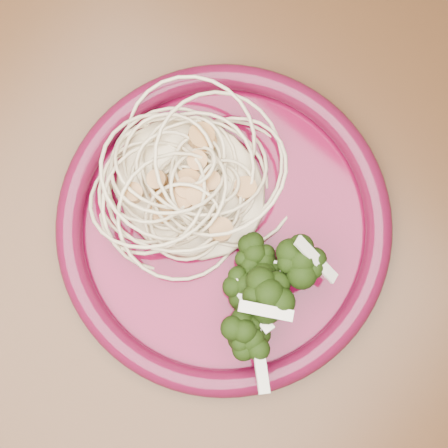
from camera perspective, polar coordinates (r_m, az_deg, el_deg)
name	(u,v)px	position (r m, az deg, el deg)	size (l,w,h in m)	color
dining_table	(164,164)	(0.67, -5.53, 5.52)	(1.20, 0.80, 0.75)	#472814
dinner_plate	(224,225)	(0.55, 0.00, -0.14)	(0.34, 0.34, 0.02)	#53051E
spaghetti_pile	(190,185)	(0.54, -3.12, 3.58)	(0.14, 0.12, 0.03)	#C8B891
scallop_cluster	(188,176)	(0.51, -3.34, 4.39)	(0.12, 0.12, 0.04)	#A8753E
broccoli_pile	(267,271)	(0.52, 3.96, -4.32)	(0.09, 0.14, 0.05)	black
onion_garnish	(270,268)	(0.49, 4.21, -4.07)	(0.06, 0.09, 0.05)	beige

